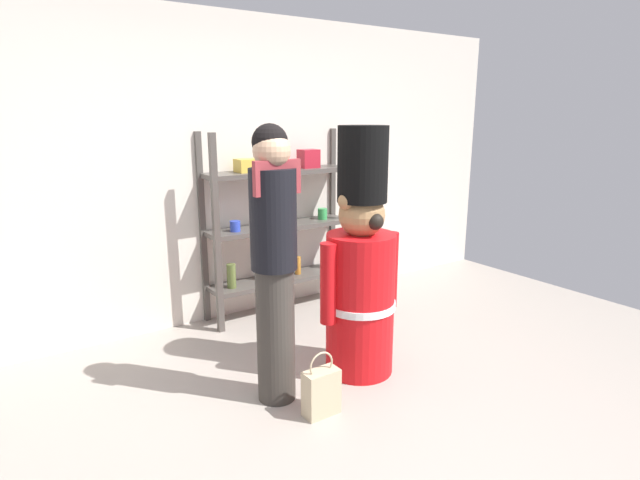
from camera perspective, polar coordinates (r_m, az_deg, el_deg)
ground_plane at (r=3.21m, az=7.19°, el=-20.00°), size 6.40×6.40×0.00m
back_wall at (r=4.57m, az=-11.02°, el=7.52°), size 6.40×0.12×2.60m
merchandise_shelf at (r=4.65m, az=-4.41°, el=2.00°), size 1.41×0.35×1.64m
teddy_bear_guard at (r=3.54m, az=4.50°, el=-3.59°), size 0.65×0.49×1.71m
person_shopper at (r=3.13m, az=-5.09°, el=-1.85°), size 0.30×0.28×1.73m
shopping_bag at (r=3.25m, az=0.14°, el=-16.35°), size 0.22×0.12×0.41m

